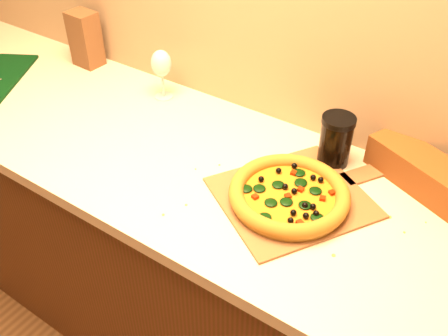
# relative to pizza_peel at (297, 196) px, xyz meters

# --- Properties ---
(cabinet) EXTENTS (2.80, 0.65, 0.86)m
(cabinet) POSITION_rel_pizza_peel_xyz_m (-0.28, -0.02, -0.47)
(cabinet) COLOR #4A2D0F
(cabinet) RESTS_ON ground
(countertop) EXTENTS (2.84, 0.68, 0.04)m
(countertop) POSITION_rel_pizza_peel_xyz_m (-0.28, -0.02, -0.02)
(countertop) COLOR beige
(countertop) RESTS_ON cabinet
(pizza_peel) EXTENTS (0.48, 0.53, 0.01)m
(pizza_peel) POSITION_rel_pizza_peel_xyz_m (0.00, 0.00, 0.00)
(pizza_peel) COLOR brown
(pizza_peel) RESTS_ON countertop
(pizza) EXTENTS (0.32, 0.32, 0.04)m
(pizza) POSITION_rel_pizza_peel_xyz_m (-0.01, -0.03, 0.02)
(pizza) COLOR #B2832C
(pizza) RESTS_ON pizza_peel
(bread_bag) EXTENTS (0.36, 0.24, 0.09)m
(bread_bag) POSITION_rel_pizza_peel_xyz_m (0.27, 0.23, 0.04)
(bread_bag) COLOR brown
(bread_bag) RESTS_ON countertop
(wine_glass) EXTENTS (0.07, 0.07, 0.17)m
(wine_glass) POSITION_rel_pizza_peel_xyz_m (-0.63, 0.20, 0.12)
(wine_glass) COLOR silver
(wine_glass) RESTS_ON countertop
(paper_bag) EXTENTS (0.11, 0.09, 0.21)m
(paper_bag) POSITION_rel_pizza_peel_xyz_m (-1.03, 0.23, 0.10)
(paper_bag) COLOR brown
(paper_bag) RESTS_ON countertop
(dark_jar) EXTENTS (0.09, 0.09, 0.15)m
(dark_jar) POSITION_rel_pizza_peel_xyz_m (0.01, 0.20, 0.07)
(dark_jar) COLOR black
(dark_jar) RESTS_ON countertop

